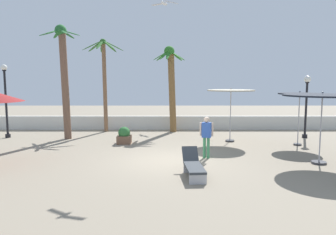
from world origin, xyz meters
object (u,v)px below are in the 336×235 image
at_px(patio_umbrella_1, 300,97).
at_px(seagull_1, 165,3).
at_px(palm_tree_2, 64,71).
at_px(lamp_post_0, 306,99).
at_px(palm_tree_1, 104,73).
at_px(patio_umbrella_2, 231,93).
at_px(patio_umbrella_3, 322,99).
at_px(guest_0, 207,133).
at_px(planter, 124,136).
at_px(lamp_post_1, 6,96).
at_px(seagull_0, 173,58).
at_px(palm_tree_0, 171,80).
at_px(lounge_chair_0, 193,165).

bearing_deg(patio_umbrella_1, seagull_1, -157.49).
xyz_separation_m(palm_tree_2, lamp_post_0, (13.23, 0.28, -1.53)).
bearing_deg(seagull_1, palm_tree_1, 118.30).
xyz_separation_m(patio_umbrella_2, patio_umbrella_3, (2.58, -4.50, -0.04)).
bearing_deg(patio_umbrella_3, patio_umbrella_2, 119.78).
xyz_separation_m(patio_umbrella_2, palm_tree_2, (-8.84, 0.84, 1.15)).
relative_size(lamp_post_0, guest_0, 2.00).
bearing_deg(palm_tree_2, seagull_1, -39.55).
xyz_separation_m(seagull_1, planter, (-2.09, 3.17, -5.79)).
bearing_deg(patio_umbrella_2, palm_tree_1, 154.89).
bearing_deg(lamp_post_1, seagull_0, 27.22).
bearing_deg(seagull_0, patio_umbrella_2, -64.16).
bearing_deg(guest_0, seagull_0, 97.23).
xyz_separation_m(lamp_post_1, seagull_0, (9.33, 4.80, 2.40)).
relative_size(palm_tree_2, lamp_post_1, 1.51).
relative_size(patio_umbrella_1, guest_0, 1.56).
bearing_deg(patio_umbrella_2, palm_tree_2, 174.59).
bearing_deg(lamp_post_0, palm_tree_2, -178.79).
distance_m(lamp_post_1, guest_0, 11.65).
bearing_deg(palm_tree_1, palm_tree_0, -1.13).
xyz_separation_m(palm_tree_2, lounge_chair_0, (6.44, -6.95, -3.29)).
xyz_separation_m(palm_tree_1, lamp_post_1, (-5.05, -2.19, -1.34)).
bearing_deg(palm_tree_1, planter, -66.25).
bearing_deg(lamp_post_1, lamp_post_0, -0.17).
relative_size(patio_umbrella_3, seagull_1, 2.69).
xyz_separation_m(patio_umbrella_1, palm_tree_0, (-6.21, 4.24, 0.82)).
xyz_separation_m(palm_tree_0, seagull_0, (0.16, 2.68, 1.48)).
xyz_separation_m(palm_tree_0, palm_tree_2, (-5.79, -2.44, 0.45)).
height_order(lamp_post_1, lounge_chair_0, lamp_post_1).
height_order(patio_umbrella_3, seagull_0, seagull_0).
relative_size(palm_tree_1, guest_0, 3.32).
distance_m(guest_0, seagull_0, 10.34).
bearing_deg(seagull_0, patio_umbrella_1, -48.86).
bearing_deg(planter, lamp_post_0, 9.31).
bearing_deg(guest_0, seagull_1, -178.63).
relative_size(patio_umbrella_1, seagull_1, 2.51).
xyz_separation_m(palm_tree_2, planter, (3.37, -1.34, -3.29)).
bearing_deg(seagull_0, palm_tree_0, -93.47).
bearing_deg(palm_tree_2, guest_0, -31.93).
relative_size(patio_umbrella_1, patio_umbrella_2, 0.96).
height_order(patio_umbrella_2, planter, patio_umbrella_2).
xyz_separation_m(patio_umbrella_2, lounge_chair_0, (-2.40, -6.11, -2.15)).
height_order(guest_0, seagull_0, seagull_0).
relative_size(patio_umbrella_3, lamp_post_0, 0.84).
bearing_deg(patio_umbrella_1, guest_0, -151.08).
bearing_deg(patio_umbrella_1, lamp_post_0, 59.42).
distance_m(patio_umbrella_2, lounge_chair_0, 6.91).
xyz_separation_m(patio_umbrella_2, palm_tree_0, (-3.05, 3.28, 0.69)).
height_order(patio_umbrella_1, palm_tree_0, palm_tree_0).
relative_size(palm_tree_0, seagull_1, 4.92).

